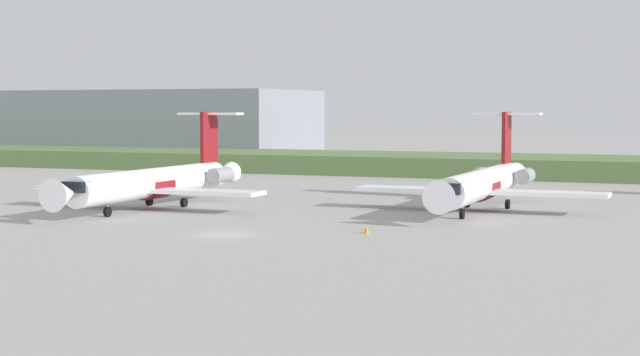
# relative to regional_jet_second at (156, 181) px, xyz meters

# --- Properties ---
(ground_plane) EXTENTS (500.00, 500.00, 0.00)m
(ground_plane) POSITION_rel_regional_jet_second_xyz_m (15.06, 14.87, -2.54)
(ground_plane) COLOR #9E9B96
(grass_berm) EXTENTS (320.00, 20.00, 2.72)m
(grass_berm) POSITION_rel_regional_jet_second_xyz_m (15.06, 57.79, -1.17)
(grass_berm) COLOR #597542
(grass_berm) RESTS_ON ground
(regional_jet_second) EXTENTS (22.81, 31.00, 9.00)m
(regional_jet_second) POSITION_rel_regional_jet_second_xyz_m (0.00, 0.00, 0.00)
(regional_jet_second) COLOR white
(regional_jet_second) RESTS_ON ground
(regional_jet_third) EXTENTS (22.81, 31.00, 9.00)m
(regional_jet_third) POSITION_rel_regional_jet_second_xyz_m (28.76, 9.88, 0.00)
(regional_jet_third) COLOR white
(regional_jet_third) RESTS_ON ground
(distant_hangar) EXTENTS (67.42, 28.96, 12.65)m
(distant_hangar) POSITION_rel_regional_jet_second_xyz_m (-54.90, 81.13, 3.79)
(distant_hangar) COLOR gray
(distant_hangar) RESTS_ON ground
(safety_cone_front_marker) EXTENTS (0.44, 0.44, 0.55)m
(safety_cone_front_marker) POSITION_rel_regional_jet_second_xyz_m (24.43, -10.20, -2.26)
(safety_cone_front_marker) COLOR orange
(safety_cone_front_marker) RESTS_ON ground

